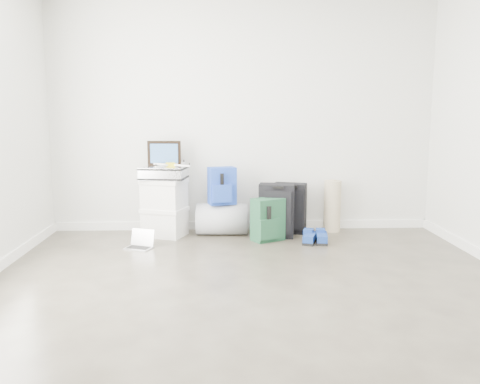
{
  "coord_description": "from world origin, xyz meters",
  "views": [
    {
      "loc": [
        -0.26,
        -3.52,
        1.41
      ],
      "look_at": [
        -0.05,
        1.9,
        0.55
      ],
      "focal_mm": 38.0,
      "sensor_mm": 36.0,
      "label": 1
    }
  ],
  "objects_px": {
    "carry_on": "(290,208)",
    "large_suitcase": "(277,211)",
    "laptop": "(140,244)",
    "boxes_stack": "(165,207)",
    "duffel_bag": "(222,219)",
    "briefcase": "(164,173)"
  },
  "relations": [
    {
      "from": "briefcase",
      "to": "laptop",
      "type": "bearing_deg",
      "value": -102.2
    },
    {
      "from": "boxes_stack",
      "to": "briefcase",
      "type": "xyz_separation_m",
      "value": [
        0.0,
        0.0,
        0.4
      ]
    },
    {
      "from": "laptop",
      "to": "carry_on",
      "type": "bearing_deg",
      "value": 42.09
    },
    {
      "from": "carry_on",
      "to": "large_suitcase",
      "type": "bearing_deg",
      "value": -113.49
    },
    {
      "from": "briefcase",
      "to": "laptop",
      "type": "distance_m",
      "value": 0.88
    },
    {
      "from": "briefcase",
      "to": "laptop",
      "type": "height_order",
      "value": "briefcase"
    },
    {
      "from": "boxes_stack",
      "to": "duffel_bag",
      "type": "height_order",
      "value": "boxes_stack"
    },
    {
      "from": "carry_on",
      "to": "laptop",
      "type": "height_order",
      "value": "carry_on"
    },
    {
      "from": "large_suitcase",
      "to": "carry_on",
      "type": "relative_size",
      "value": 1.04
    },
    {
      "from": "duffel_bag",
      "to": "laptop",
      "type": "distance_m",
      "value": 1.03
    },
    {
      "from": "carry_on",
      "to": "laptop",
      "type": "distance_m",
      "value": 1.79
    },
    {
      "from": "duffel_bag",
      "to": "large_suitcase",
      "type": "distance_m",
      "value": 0.64
    },
    {
      "from": "briefcase",
      "to": "large_suitcase",
      "type": "xyz_separation_m",
      "value": [
        1.27,
        -0.1,
        -0.42
      ]
    },
    {
      "from": "briefcase",
      "to": "carry_on",
      "type": "distance_m",
      "value": 1.52
    },
    {
      "from": "laptop",
      "to": "duffel_bag",
      "type": "bearing_deg",
      "value": 54.19
    },
    {
      "from": "briefcase",
      "to": "large_suitcase",
      "type": "height_order",
      "value": "briefcase"
    },
    {
      "from": "boxes_stack",
      "to": "carry_on",
      "type": "bearing_deg",
      "value": 24.44
    },
    {
      "from": "large_suitcase",
      "to": "boxes_stack",
      "type": "bearing_deg",
      "value": -175.07
    },
    {
      "from": "carry_on",
      "to": "laptop",
      "type": "xyz_separation_m",
      "value": [
        -1.65,
        -0.63,
        -0.25
      ]
    },
    {
      "from": "duffel_bag",
      "to": "laptop",
      "type": "relative_size",
      "value": 1.86
    },
    {
      "from": "laptop",
      "to": "boxes_stack",
      "type": "bearing_deg",
      "value": 89.8
    },
    {
      "from": "duffel_bag",
      "to": "boxes_stack",
      "type": "bearing_deg",
      "value": -172.86
    }
  ]
}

